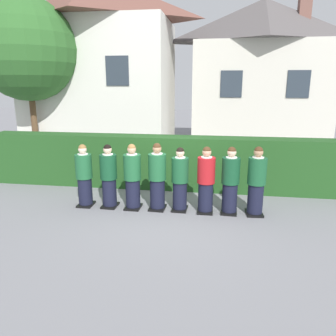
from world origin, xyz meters
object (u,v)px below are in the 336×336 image
Objects in this scene: student_front_row_0 at (84,177)px; student_front_row_3 at (157,178)px; student_front_row_2 at (132,178)px; student_front_row_7 at (256,183)px; student_front_row_1 at (109,178)px; student_in_red_blazer at (206,182)px; student_front_row_6 at (230,182)px; student_front_row_4 at (180,181)px.

student_front_row_3 is (1.83, 0.04, 0.04)m from student_front_row_0.
student_front_row_2 is 0.99× the size of student_front_row_7.
student_front_row_3 is at bearing 3.66° from student_front_row_2.
student_front_row_1 is 0.99× the size of student_in_red_blazer.
student_front_row_3 is 1.02× the size of student_front_row_6.
student_front_row_1 is 0.60m from student_front_row_2.
student_front_row_6 is at bearing 1.16° from student_front_row_2.
student_front_row_0 is at bearing -179.61° from student_in_red_blazer.
student_front_row_0 is at bearing -179.21° from student_front_row_6.
student_front_row_0 is 3.56m from student_front_row_6.
student_front_row_7 is (2.32, 0.00, -0.01)m from student_front_row_3.
student_front_row_6 is (2.34, 0.05, -0.00)m from student_front_row_2.
student_front_row_0 is 1.23m from student_front_row_2.
student_front_row_1 is (0.63, 0.01, 0.01)m from student_front_row_0.
student_front_row_6 is (3.56, 0.05, 0.02)m from student_front_row_0.
student_front_row_0 is 0.98× the size of student_in_red_blazer.
student_in_red_blazer is (2.37, 0.01, 0.01)m from student_front_row_1.
student_front_row_3 is 1.73m from student_front_row_6.
student_front_row_3 is (1.20, 0.03, 0.03)m from student_front_row_1.
student_in_red_blazer is at bearing 0.60° from student_front_row_2.
student_in_red_blazer is 1.16m from student_front_row_7.
student_front_row_6 is 0.59m from student_front_row_7.
student_front_row_0 is at bearing -179.40° from student_front_row_7.
student_in_red_blazer is 0.57m from student_front_row_6.
student_front_row_4 is (1.15, 0.05, -0.03)m from student_front_row_2.
student_front_row_4 is (0.55, 0.01, -0.04)m from student_front_row_3.
student_front_row_3 is at bearing 1.26° from student_front_row_0.
student_front_row_2 is at bearing -177.40° from student_front_row_4.
student_front_row_2 is 1.15m from student_front_row_4.
student_front_row_0 is 4.15m from student_front_row_7.
student_front_row_2 is at bearing -176.34° from student_front_row_3.
student_front_row_7 reaches higher than student_in_red_blazer.
student_front_row_6 is (1.73, 0.01, -0.02)m from student_front_row_3.
student_front_row_1 is at bearing -179.52° from student_front_row_7.
student_front_row_3 is (0.60, 0.04, 0.02)m from student_front_row_2.
student_front_row_4 is 0.62m from student_in_red_blazer.
student_front_row_3 reaches higher than student_front_row_7.
student_front_row_3 is 1.17m from student_in_red_blazer.
student_front_row_4 is 1.77m from student_front_row_7.
student_front_row_3 reaches higher than student_in_red_blazer.
student_front_row_7 is at bearing 0.48° from student_front_row_1.
student_front_row_6 is at bearing 0.69° from student_front_row_1.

